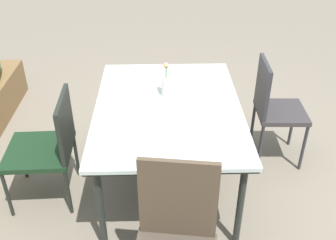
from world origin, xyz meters
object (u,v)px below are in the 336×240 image
chair_near_right (274,105)px  flower_vase (166,84)px  dining_table (168,112)px  chair_far_side (49,144)px

chair_near_right → flower_vase: flower_vase is taller
dining_table → chair_near_right: bearing=-69.7°
dining_table → chair_near_right: 1.00m
chair_near_right → chair_far_side: size_ratio=1.06×
chair_near_right → flower_vase: (-0.17, 0.93, 0.31)m
chair_near_right → flower_vase: size_ratio=3.39×
flower_vase → chair_near_right: bearing=-79.6°
chair_far_side → chair_near_right: bearing=-78.2°
dining_table → flower_vase: flower_vase is taller
dining_table → chair_far_side: bearing=97.0°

